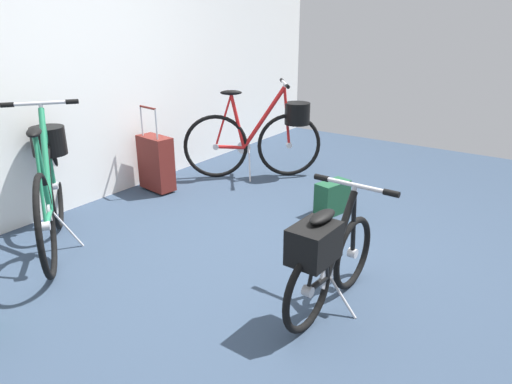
% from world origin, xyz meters
% --- Properties ---
extents(ground_plane, '(7.51, 7.51, 0.00)m').
position_xyz_m(ground_plane, '(0.00, 0.00, 0.00)').
color(ground_plane, '#2D3D51').
extents(back_wall, '(7.51, 0.10, 2.72)m').
position_xyz_m(back_wall, '(0.00, 2.15, 1.36)').
color(back_wall, white).
rests_on(back_wall, ground_plane).
extents(folding_bike_foreground, '(1.01, 0.53, 0.72)m').
position_xyz_m(folding_bike_foreground, '(-0.27, -0.45, 0.35)').
color(folding_bike_foreground, black).
rests_on(folding_bike_foreground, ground_plane).
extents(display_bike_left, '(0.93, 1.22, 1.03)m').
position_xyz_m(display_bike_left, '(-0.61, 1.64, 0.46)').
color(display_bike_left, black).
rests_on(display_bike_left, ground_plane).
extents(display_bike_right, '(0.94, 1.14, 1.00)m').
position_xyz_m(display_bike_right, '(1.56, 1.21, 0.45)').
color(display_bike_right, black).
rests_on(display_bike_right, ground_plane).
extents(rolling_suitcase, '(0.23, 0.38, 0.83)m').
position_xyz_m(rolling_suitcase, '(0.60, 1.82, 0.28)').
color(rolling_suitcase, maroon).
rests_on(rolling_suitcase, ground_plane).
extents(handbag_on_floor, '(0.34, 0.24, 0.29)m').
position_xyz_m(handbag_on_floor, '(1.07, 0.17, 0.14)').
color(handbag_on_floor, '#19472D').
rests_on(handbag_on_floor, ground_plane).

